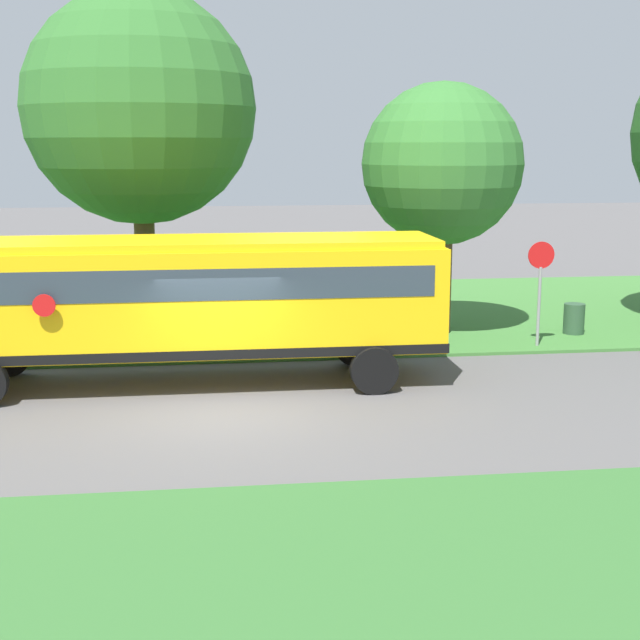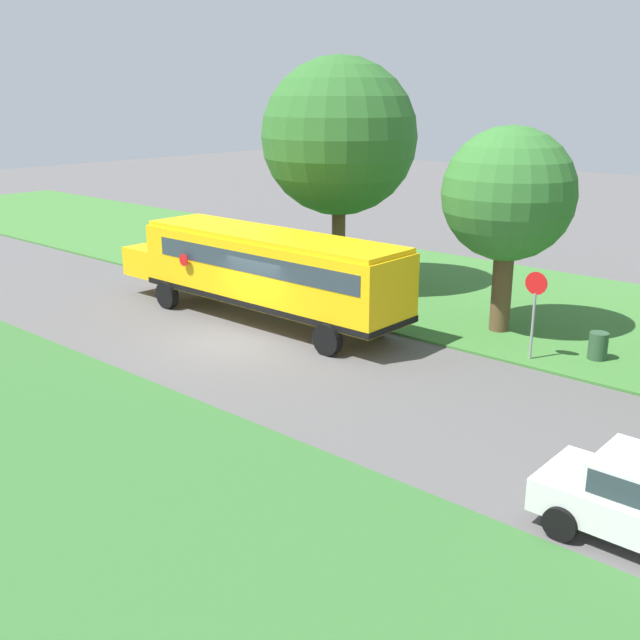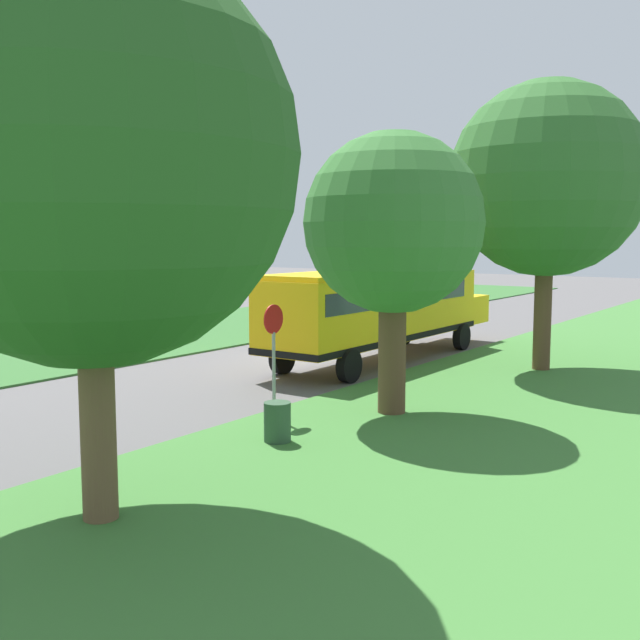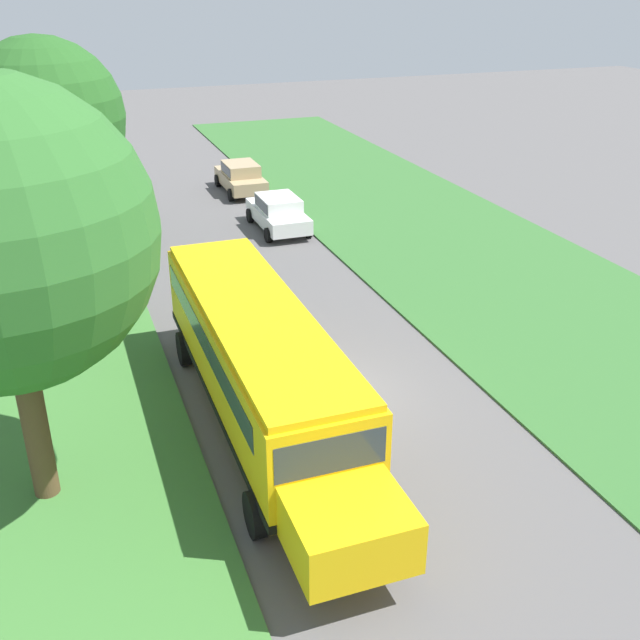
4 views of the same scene
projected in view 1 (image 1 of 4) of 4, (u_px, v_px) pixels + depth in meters
ground_plane at (222, 413)px, 17.26m from camera, size 120.00×120.00×0.00m
grass_verge at (216, 315)px, 26.99m from camera, size 12.00×80.00×0.08m
school_bus at (181, 297)px, 18.99m from camera, size 2.85×12.42×3.16m
oak_tree_beside_bus at (137, 108)px, 23.09m from camera, size 6.07×6.07×9.10m
oak_tree_roadside_mid at (445, 162)px, 23.42m from camera, size 4.28×4.28×6.75m
stop_sign at (540, 281)px, 22.40m from camera, size 0.08×0.68×2.74m
trash_bin at (574, 320)px, 24.10m from camera, size 0.56×0.56×0.90m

